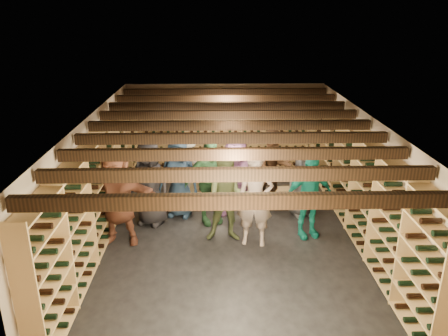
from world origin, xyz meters
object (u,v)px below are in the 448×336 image
person_11 (236,177)px  person_7 (255,200)px  crate_stack_left (198,187)px  crate_loose (285,192)px  crate_stack_right (221,187)px  person_5 (117,198)px  person_12 (302,183)px  person_9 (184,170)px  person_8 (273,169)px  person_4 (309,196)px  person_6 (179,177)px  person_10 (210,182)px  person_2 (228,199)px  person_0 (150,184)px

person_11 → person_7: bearing=-62.8°
crate_stack_left → crate_loose: bearing=6.9°
person_11 → crate_stack_right: bearing=123.5°
person_7 → person_11: size_ratio=1.03×
crate_stack_left → person_5: 2.52m
person_12 → person_9: bearing=148.2°
person_8 → person_11: 1.00m
person_4 → person_6: 2.84m
person_10 → person_11: (0.57, 0.31, -0.03)m
crate_loose → person_10: 2.48m
person_10 → person_8: bearing=5.5°
person_6 → person_11: size_ratio=0.98×
person_4 → person_5: person_5 is taller
crate_stack_left → person_7: size_ratio=0.36×
person_2 → person_10: 0.85m
person_4 → crate_stack_right: bearing=119.4°
person_0 → person_10: person_10 is taller
crate_loose → person_10: bearing=-143.1°
person_5 → crate_stack_right: bearing=49.8°
person_12 → person_0: bearing=166.7°
crate_stack_left → person_7: person_7 is taller
crate_stack_left → person_6: person_6 is taller
crate_stack_right → person_2: (0.09, -1.91, 0.54)m
person_6 → person_2: bearing=-35.7°
crate_stack_left → person_12: size_ratio=0.45×
person_7 → person_10: (-0.88, 0.94, 0.00)m
crate_stack_right → person_5: 2.88m
person_2 → crate_stack_right: bearing=94.0°
person_6 → crate_loose: bearing=34.3°
person_8 → person_12: size_ratio=1.23×
person_4 → person_7: bearing=-179.4°
crate_stack_right → person_7: size_ratio=0.36×
person_10 → person_12: size_ratio=1.25×
crate_stack_right → crate_loose: size_ratio=1.36×
person_4 → person_2: bearing=170.0°
person_4 → person_10: bearing=147.4°
crate_stack_left → person_12: person_12 is taller
crate_stack_right → person_10: person_10 is taller
crate_stack_right → person_0: 1.99m
crate_stack_right → person_6: person_6 is taller
crate_stack_right → person_12: size_ratio=0.45×
person_10 → person_12: (2.04, 0.31, -0.19)m
crate_stack_left → person_12: (2.34, -0.82, 0.41)m
crate_stack_right → person_12: person_12 is taller
person_6 → person_12: 2.72m
person_8 → person_9: (-2.06, 0.15, -0.07)m
person_7 → person_8: bearing=80.8°
person_0 → person_7: size_ratio=0.97×
person_10 → person_11: person_10 is taller
person_2 → person_12: 2.01m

